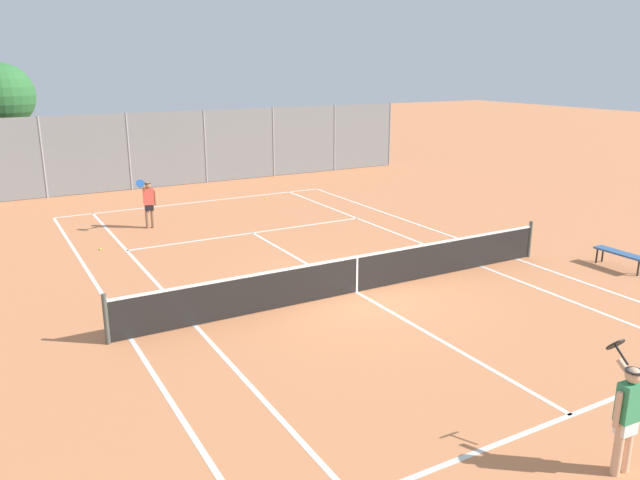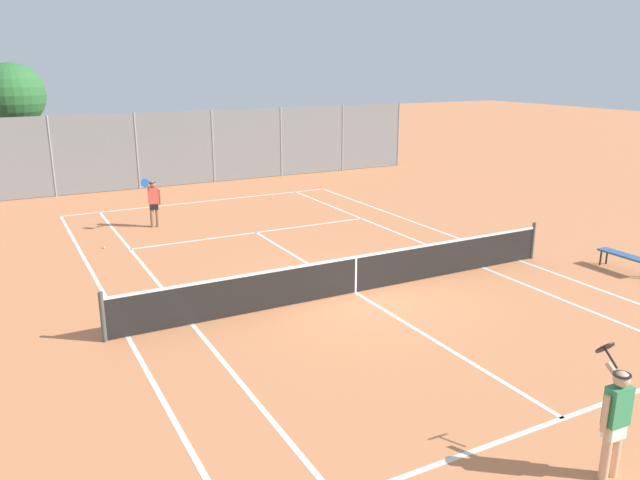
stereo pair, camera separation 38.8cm
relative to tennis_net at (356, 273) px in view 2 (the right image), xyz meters
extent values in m
plane|color=#CC7A4C|center=(0.00, 0.00, -0.51)|extent=(120.00, 120.00, 0.00)
cube|color=silver|center=(0.00, 11.90, -0.51)|extent=(11.00, 0.10, 0.01)
cube|color=silver|center=(-5.50, 0.00, -0.51)|extent=(0.10, 23.80, 0.01)
cube|color=silver|center=(5.50, 0.00, -0.51)|extent=(0.10, 23.80, 0.01)
cube|color=silver|center=(-4.13, 0.00, -0.51)|extent=(0.10, 23.80, 0.01)
cube|color=silver|center=(4.13, 0.00, -0.51)|extent=(0.10, 23.80, 0.01)
cube|color=silver|center=(0.00, -6.40, -0.51)|extent=(8.26, 0.10, 0.01)
cube|color=silver|center=(0.00, 6.40, -0.51)|extent=(8.26, 0.10, 0.01)
cube|color=silver|center=(0.00, 0.00, -0.51)|extent=(0.10, 12.80, 0.01)
cylinder|color=#474C47|center=(-5.95, 0.00, 0.03)|extent=(0.10, 0.10, 1.07)
cylinder|color=#474C47|center=(5.95, 0.00, 0.03)|extent=(0.10, 0.10, 1.07)
cube|color=black|center=(0.00, 0.00, -0.04)|extent=(11.90, 0.02, 0.89)
cube|color=white|center=(0.00, 0.00, 0.41)|extent=(11.90, 0.03, 0.06)
cube|color=white|center=(0.00, 0.00, -0.06)|extent=(0.05, 0.03, 0.89)
cylinder|color=#D8A884|center=(-0.72, -7.71, -0.10)|extent=(0.13, 0.13, 0.82)
cylinder|color=#D8A884|center=(-0.54, -7.72, -0.10)|extent=(0.13, 0.13, 0.82)
cube|color=white|center=(-0.63, -7.72, 0.23)|extent=(0.29, 0.20, 0.24)
cube|color=#338C59|center=(-0.63, -7.72, 0.59)|extent=(0.35, 0.22, 0.56)
sphere|color=#D8A884|center=(-0.63, -7.72, 0.98)|extent=(0.22, 0.22, 0.22)
cylinder|color=black|center=(-0.63, -7.72, 1.05)|extent=(0.23, 0.23, 0.02)
cylinder|color=#D8A884|center=(-0.85, -7.70, 0.53)|extent=(0.08, 0.08, 0.52)
cylinder|color=#D8A884|center=(-0.50, -7.58, 0.88)|extent=(0.11, 0.46, 0.35)
cylinder|color=black|center=(-0.35, -7.33, 1.04)|extent=(0.05, 0.25, 0.22)
cylinder|color=black|center=(-0.35, -7.21, 1.15)|extent=(0.29, 0.21, 0.23)
cylinder|color=#936B4C|center=(-2.70, 8.72, -0.10)|extent=(0.13, 0.13, 0.82)
cylinder|color=#936B4C|center=(-2.87, 8.75, -0.10)|extent=(0.13, 0.13, 0.82)
cube|color=black|center=(-2.78, 8.73, 0.23)|extent=(0.31, 0.23, 0.24)
cube|color=#D84C3F|center=(-2.78, 8.73, 0.59)|extent=(0.37, 0.26, 0.56)
sphere|color=#936B4C|center=(-2.78, 8.73, 0.98)|extent=(0.22, 0.22, 0.22)
cylinder|color=black|center=(-2.78, 8.73, 1.05)|extent=(0.23, 0.23, 0.02)
cylinder|color=#936B4C|center=(-2.57, 8.69, 0.53)|extent=(0.08, 0.08, 0.52)
cylinder|color=#936B4C|center=(-2.94, 8.62, 0.88)|extent=(0.16, 0.46, 0.35)
cylinder|color=#1E4C99|center=(-3.11, 8.38, 1.04)|extent=(0.07, 0.25, 0.22)
cylinder|color=#1E4C99|center=(-3.13, 8.26, 1.15)|extent=(0.31, 0.24, 0.23)
sphere|color=#D1DB33|center=(-4.81, 6.86, -0.48)|extent=(0.07, 0.07, 0.07)
sphere|color=#D1DB33|center=(2.61, 11.06, -0.48)|extent=(0.07, 0.07, 0.07)
cube|color=#33598C|center=(7.31, -2.00, -0.07)|extent=(0.36, 1.50, 0.05)
cylinder|color=#262626|center=(7.18, -1.36, -0.30)|extent=(0.05, 0.05, 0.41)
cylinder|color=#262626|center=(7.43, -1.36, -0.30)|extent=(0.05, 0.05, 0.41)
cylinder|color=gray|center=(-5.25, 15.82, 1.18)|extent=(0.08, 0.08, 3.38)
cylinder|color=gray|center=(-1.75, 15.82, 1.18)|extent=(0.08, 0.08, 3.38)
cylinder|color=gray|center=(1.75, 15.82, 1.18)|extent=(0.08, 0.08, 3.38)
cylinder|color=gray|center=(5.25, 15.82, 1.18)|extent=(0.08, 0.08, 3.38)
cylinder|color=gray|center=(8.76, 15.82, 1.18)|extent=(0.08, 0.08, 3.38)
cylinder|color=gray|center=(12.26, 15.82, 1.18)|extent=(0.08, 0.08, 3.38)
cube|color=slate|center=(0.00, 15.82, 1.18)|extent=(24.52, 0.02, 3.34)
cylinder|color=brown|center=(-6.27, 19.40, 1.03)|extent=(0.27, 0.27, 3.08)
sphere|color=#2D6B33|center=(-6.27, 19.40, 3.56)|extent=(2.83, 2.83, 2.83)
sphere|color=#2D6B33|center=(-6.10, 19.40, 3.21)|extent=(1.97, 1.97, 1.97)
camera|label=1|loc=(-7.89, -12.13, 4.96)|focal=35.00mm
camera|label=2|loc=(-7.55, -12.32, 4.96)|focal=35.00mm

